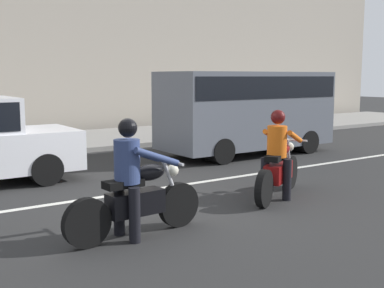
# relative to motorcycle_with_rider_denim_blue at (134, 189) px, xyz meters

# --- Properties ---
(ground_plane) EXTENTS (80.00, 80.00, 0.00)m
(ground_plane) POSITION_rel_motorcycle_with_rider_denim_blue_xyz_m (0.80, 1.35, -0.65)
(ground_plane) COLOR #272727
(sidewalk_slab) EXTENTS (40.00, 4.40, 0.14)m
(sidewalk_slab) POSITION_rel_motorcycle_with_rider_denim_blue_xyz_m (0.80, 9.35, -0.58)
(sidewalk_slab) COLOR gray
(sidewalk_slab) RESTS_ON ground_plane
(lane_marking_stripe) EXTENTS (18.00, 0.14, 0.01)m
(lane_marking_stripe) POSITION_rel_motorcycle_with_rider_denim_blue_xyz_m (0.52, 2.25, -0.65)
(lane_marking_stripe) COLOR silver
(lane_marking_stripe) RESTS_ON ground_plane
(motorcycle_with_rider_denim_blue) EXTENTS (2.06, 0.70, 1.60)m
(motorcycle_with_rider_denim_blue) POSITION_rel_motorcycle_with_rider_denim_blue_xyz_m (0.00, 0.00, 0.00)
(motorcycle_with_rider_denim_blue) COLOR black
(motorcycle_with_rider_denim_blue) RESTS_ON ground_plane
(motorcycle_with_rider_orange_stripe) EXTENTS (1.95, 1.17, 1.56)m
(motorcycle_with_rider_orange_stripe) POSITION_rel_motorcycle_with_rider_denim_blue_xyz_m (3.09, 0.48, -0.01)
(motorcycle_with_rider_orange_stripe) COLOR black
(motorcycle_with_rider_orange_stripe) RESTS_ON ground_plane
(parked_van_slate_gray) EXTENTS (4.86, 1.96, 2.24)m
(parked_van_slate_gray) POSITION_rel_motorcycle_with_rider_denim_blue_xyz_m (5.79, 4.48, 0.65)
(parked_van_slate_gray) COLOR slate
(parked_van_slate_gray) RESTS_ON ground_plane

